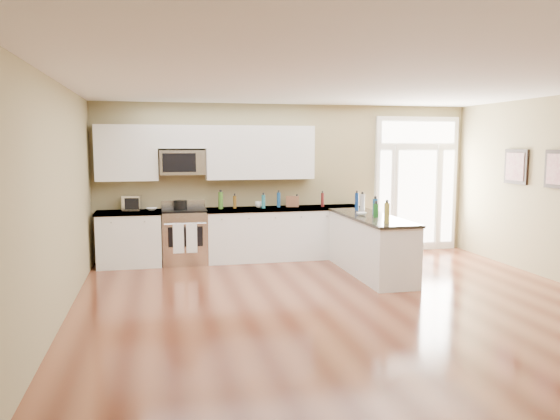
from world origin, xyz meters
name	(u,v)px	position (x,y,z in m)	size (l,w,h in m)	color
ground	(368,321)	(0.00, 0.00, 0.00)	(8.00, 8.00, 0.00)	#5A2919
room_shell	(371,176)	(0.00, 0.00, 1.71)	(8.00, 8.00, 8.00)	#968A5F
back_cabinet_left	(130,240)	(-2.87, 3.69, 0.44)	(1.10, 0.66, 0.94)	white
back_cabinet_right	(284,235)	(-0.16, 3.69, 0.44)	(2.85, 0.66, 0.94)	white
peninsula_cabinet	(370,247)	(0.93, 2.24, 0.43)	(0.69, 2.32, 0.94)	white
upper_cabinet_left	(127,153)	(-2.88, 3.83, 1.93)	(1.04, 0.33, 0.95)	white
upper_cabinet_right	(260,152)	(-0.57, 3.83, 1.93)	(1.94, 0.33, 0.95)	white
upper_cabinet_short	(182,137)	(-1.95, 3.83, 2.20)	(0.82, 0.33, 0.40)	white
microwave	(182,162)	(-1.95, 3.80, 1.76)	(0.78, 0.41, 0.42)	silver
entry_door	(416,184)	(2.55, 3.95, 1.30)	(1.70, 0.10, 2.60)	white
wall_art_near	(516,167)	(3.47, 2.20, 1.70)	(0.05, 0.58, 0.58)	black
wall_art_far	(559,169)	(3.47, 1.20, 1.70)	(0.05, 0.58, 0.58)	black
kitchen_range	(185,236)	(-1.94, 3.69, 0.48)	(0.77, 0.68, 1.08)	silver
stockpot	(180,205)	(-2.01, 3.65, 1.04)	(0.23, 0.23, 0.18)	black
toaster_oven	(132,203)	(-2.82, 3.81, 1.07)	(0.30, 0.24, 0.26)	silver
cardboard_box	(292,201)	(0.02, 3.78, 1.04)	(0.23, 0.17, 0.19)	brown
bowl_left	(152,209)	(-2.49, 3.75, 0.96)	(0.18, 0.18, 0.04)	white
bowl_peninsula	(362,214)	(0.79, 2.30, 0.97)	(0.16, 0.16, 0.05)	white
cup_counter	(259,205)	(-0.61, 3.74, 1.00)	(0.14, 0.14, 0.11)	white
counter_bottles	(320,204)	(0.27, 2.91, 1.07)	(2.42, 2.44, 0.30)	#19591E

